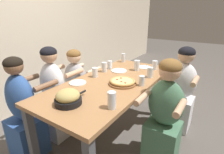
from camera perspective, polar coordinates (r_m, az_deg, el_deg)
ground_plane at (r=2.45m, az=0.00°, el=-18.93°), size 18.00×18.00×0.00m
restaurant_back_panel at (r=3.12m, az=-27.84°, el=19.06°), size 10.00×0.06×3.20m
dining_table at (r=2.08m, az=0.00°, el=-3.79°), size 1.84×0.85×0.80m
pizza_board_main at (r=1.95m, az=3.42°, el=-1.61°), size 0.31×0.31×0.05m
skillet_bowl at (r=1.57m, az=-14.16°, el=-6.59°), size 0.34×0.24×0.14m
empty_plate_a at (r=2.58m, az=10.55°, el=3.16°), size 0.19×0.19×0.02m
empty_plate_b at (r=2.38m, az=2.29°, el=2.08°), size 0.21×0.21×0.02m
empty_plate_c at (r=2.01m, az=-11.16°, el=-1.83°), size 0.19×0.19×0.02m
drinking_glass_a at (r=1.45m, az=-0.10°, el=-7.97°), size 0.07×0.07×0.15m
drinking_glass_b at (r=2.47m, az=-0.71°, el=3.82°), size 0.06×0.06×0.12m
drinking_glass_c at (r=2.19m, az=12.29°, el=1.49°), size 0.07×0.07×0.13m
drinking_glass_d at (r=2.16m, az=-5.67°, el=1.29°), size 0.07×0.07×0.12m
drinking_glass_e at (r=2.51m, az=13.75°, el=3.60°), size 0.08×0.08×0.13m
drinking_glass_f at (r=1.93m, az=9.66°, el=-1.41°), size 0.06×0.06×0.11m
drinking_glass_g at (r=2.82m, az=3.71°, el=6.07°), size 0.06×0.06×0.14m
drinking_glass_h at (r=2.42m, az=8.11°, el=3.54°), size 0.08×0.08×0.14m
drinking_glass_i at (r=2.35m, az=-2.53°, el=3.04°), size 0.07×0.07×0.13m
diner_far_center at (r=2.58m, az=-11.48°, el=-4.25°), size 0.51×0.40×1.09m
diner_near_right at (r=2.54m, az=21.51°, el=-4.72°), size 0.51×0.40×1.16m
diner_far_midleft at (r=2.33m, az=-18.26°, el=-6.43°), size 0.51×0.40×1.19m
diner_near_center at (r=1.92m, az=16.70°, el=-12.39°), size 0.51×0.40×1.16m
diner_far_left at (r=2.14m, az=-26.85°, el=-10.75°), size 0.51×0.40×1.16m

